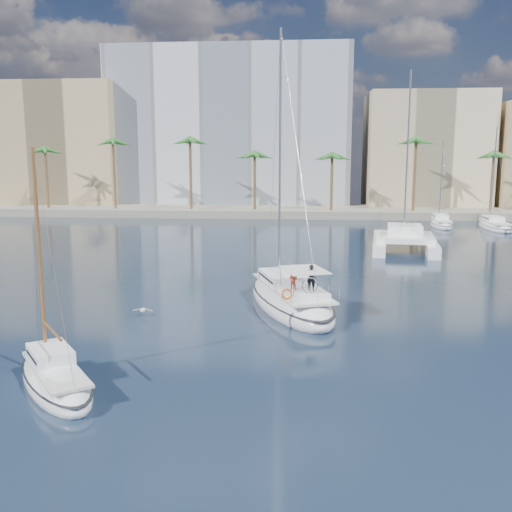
{
  "coord_description": "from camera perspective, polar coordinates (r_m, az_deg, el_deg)",
  "views": [
    {
      "loc": [
        1.37,
        -31.97,
        9.47
      ],
      "look_at": [
        -1.46,
        1.5,
        3.57
      ],
      "focal_mm": 40.0,
      "sensor_mm": 36.0,
      "label": 1
    }
  ],
  "objects": [
    {
      "name": "building_modern",
      "position": [
        105.92,
        -2.48,
        12.41
      ],
      "size": [
        42.0,
        16.0,
        28.0
      ],
      "primitive_type": "cube",
      "color": "silver",
      "rests_on": "ground"
    },
    {
      "name": "ground",
      "position": [
        33.37,
        2.3,
        -6.53
      ],
      "size": [
        160.0,
        160.0,
        0.0
      ],
      "primitive_type": "plane",
      "color": "black",
      "rests_on": "ground"
    },
    {
      "name": "seagull",
      "position": [
        34.81,
        -11.24,
        -5.32
      ],
      "size": [
        1.23,
        0.53,
        0.23
      ],
      "color": "silver",
      "rests_on": "ground"
    },
    {
      "name": "building_tan_left",
      "position": [
        109.9,
        -18.72,
        10.25
      ],
      "size": [
        22.0,
        14.0,
        22.0
      ],
      "primitive_type": "cube",
      "color": "tan",
      "rests_on": "ground"
    },
    {
      "name": "quay",
      "position": [
        93.4,
        3.99,
        4.5
      ],
      "size": [
        120.0,
        14.0,
        1.2
      ],
      "primitive_type": "cube",
      "color": "gray",
      "rests_on": "ground"
    },
    {
      "name": "moored_yacht_b",
      "position": [
        81.52,
        22.78,
        2.52
      ],
      "size": [
        3.32,
        10.83,
        13.72
      ],
      "primitive_type": null,
      "rotation": [
        0.0,
        0.0,
        -0.02
      ],
      "color": "white",
      "rests_on": "ground"
    },
    {
      "name": "building_beige",
      "position": [
        104.04,
        16.53,
        9.86
      ],
      "size": [
        20.0,
        14.0,
        20.0
      ],
      "primitive_type": "cube",
      "color": "beige",
      "rests_on": "ground"
    },
    {
      "name": "catamaran",
      "position": [
        60.61,
        14.62,
        1.76
      ],
      "size": [
        7.79,
        13.15,
        18.1
      ],
      "rotation": [
        0.0,
        0.0,
        -0.13
      ],
      "color": "white",
      "rests_on": "ground"
    },
    {
      "name": "moored_yacht_a",
      "position": [
        81.69,
        18.01,
        2.82
      ],
      "size": [
        3.37,
        9.52,
        11.9
      ],
      "primitive_type": null,
      "rotation": [
        0.0,
        0.0,
        -0.07
      ],
      "color": "white",
      "rests_on": "ground"
    },
    {
      "name": "main_sloop",
      "position": [
        36.29,
        3.44,
        -4.29
      ],
      "size": [
        7.63,
        12.93,
        18.29
      ],
      "rotation": [
        0.0,
        0.0,
        0.32
      ],
      "color": "white",
      "rests_on": "ground"
    },
    {
      "name": "small_sloop",
      "position": [
        25.51,
        -19.43,
        -11.47
      ],
      "size": [
        6.2,
        7.15,
        10.42
      ],
      "rotation": [
        0.0,
        0.0,
        0.65
      ],
      "color": "white",
      "rests_on": "ground"
    },
    {
      "name": "palm_left",
      "position": [
        95.75,
        -17.11,
        10.02
      ],
      "size": [
        3.6,
        3.6,
        12.3
      ],
      "color": "brown",
      "rests_on": "ground"
    },
    {
      "name": "palm_centre",
      "position": [
        88.98,
        4.02,
        10.47
      ],
      "size": [
        3.6,
        3.6,
        12.3
      ],
      "color": "brown",
      "rests_on": "ground"
    }
  ]
}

